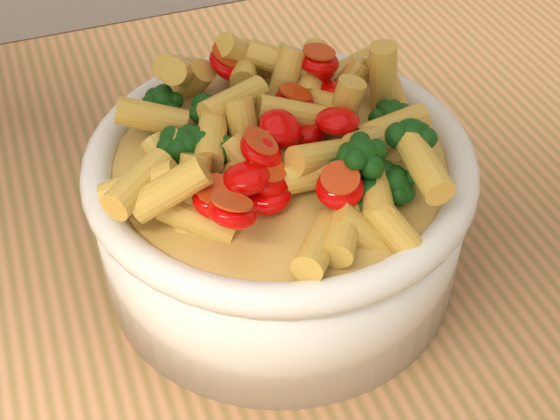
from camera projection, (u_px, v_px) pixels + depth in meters
name	position (u px, v px, depth m)	size (l,w,h in m)	color
table	(199.00, 373.00, 0.64)	(1.20, 0.80, 0.90)	#BD7E51
serving_bowl	(280.00, 209.00, 0.55)	(0.27, 0.27, 0.11)	white
pasta_salad	(280.00, 129.00, 0.51)	(0.21, 0.21, 0.05)	gold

